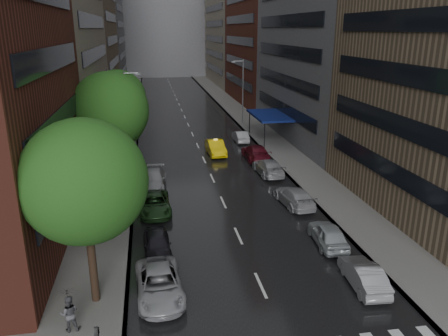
# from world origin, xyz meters

# --- Properties ---
(ground) EXTENTS (220.00, 220.00, 0.00)m
(ground) POSITION_xyz_m (0.00, 0.00, 0.00)
(ground) COLOR gray
(ground) RESTS_ON ground
(road) EXTENTS (14.00, 140.00, 0.01)m
(road) POSITION_xyz_m (0.00, 50.00, 0.01)
(road) COLOR black
(road) RESTS_ON ground
(sidewalk_left) EXTENTS (4.00, 140.00, 0.15)m
(sidewalk_left) POSITION_xyz_m (-9.00, 50.00, 0.07)
(sidewalk_left) COLOR gray
(sidewalk_left) RESTS_ON ground
(sidewalk_right) EXTENTS (4.00, 140.00, 0.15)m
(sidewalk_right) POSITION_xyz_m (9.00, 50.00, 0.07)
(sidewalk_right) COLOR gray
(sidewalk_right) RESTS_ON ground
(buildings_left) EXTENTS (8.00, 108.00, 38.00)m
(buildings_left) POSITION_xyz_m (-15.00, 58.79, 15.99)
(buildings_left) COLOR maroon
(buildings_left) RESTS_ON ground
(buildings_right) EXTENTS (8.05, 109.10, 36.00)m
(buildings_right) POSITION_xyz_m (15.00, 56.70, 15.03)
(buildings_right) COLOR #937A5B
(buildings_right) RESTS_ON ground
(building_far) EXTENTS (40.00, 14.00, 32.00)m
(building_far) POSITION_xyz_m (0.00, 118.00, 16.00)
(building_far) COLOR slate
(building_far) RESTS_ON ground
(tree_near) EXTENTS (5.94, 5.94, 9.46)m
(tree_near) POSITION_xyz_m (-8.60, 3.95, 6.48)
(tree_near) COLOR #382619
(tree_near) RESTS_ON ground
(tree_mid) EXTENTS (6.31, 6.31, 10.05)m
(tree_mid) POSITION_xyz_m (-8.60, 20.38, 6.89)
(tree_mid) COLOR #382619
(tree_mid) RESTS_ON ground
(tree_far) EXTENTS (5.81, 5.81, 9.26)m
(tree_far) POSITION_xyz_m (-8.60, 31.06, 6.34)
(tree_far) COLOR #382619
(tree_far) RESTS_ON ground
(taxi) EXTENTS (1.86, 4.92, 1.60)m
(taxi) POSITION_xyz_m (1.53, 29.88, 0.80)
(taxi) COLOR yellow
(taxi) RESTS_ON ground
(parked_cars_left) EXTENTS (2.59, 21.71, 1.45)m
(parked_cars_left) POSITION_xyz_m (-5.40, 12.14, 0.70)
(parked_cars_left) COLOR #A9A8AE
(parked_cars_left) RESTS_ON ground
(parked_cars_right) EXTENTS (2.42, 36.21, 1.59)m
(parked_cars_right) POSITION_xyz_m (5.40, 19.37, 0.73)
(parked_cars_right) COLOR #9A9A9F
(parked_cars_right) RESTS_ON ground
(ped_black_umbrella) EXTENTS (0.96, 0.98, 2.09)m
(ped_black_umbrella) POSITION_xyz_m (-9.48, 1.73, 1.38)
(ped_black_umbrella) COLOR #515156
(ped_black_umbrella) RESTS_ON sidewalk_left
(street_lamp_left) EXTENTS (1.74, 0.22, 9.00)m
(street_lamp_left) POSITION_xyz_m (-7.72, 30.00, 4.89)
(street_lamp_left) COLOR gray
(street_lamp_left) RESTS_ON sidewalk_left
(street_lamp_right) EXTENTS (1.74, 0.22, 9.00)m
(street_lamp_right) POSITION_xyz_m (7.72, 45.00, 4.89)
(street_lamp_right) COLOR gray
(street_lamp_right) RESTS_ON sidewalk_right
(awning) EXTENTS (4.00, 8.00, 3.12)m
(awning) POSITION_xyz_m (8.98, 35.00, 3.13)
(awning) COLOR navy
(awning) RESTS_ON sidewalk_right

